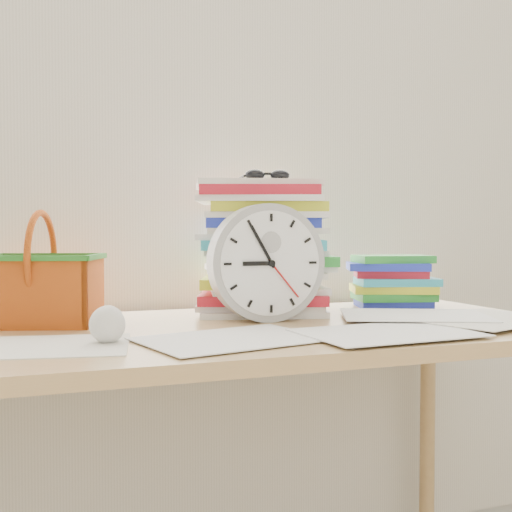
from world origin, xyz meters
name	(u,v)px	position (x,y,z in m)	size (l,w,h in m)	color
curtain	(209,104)	(0.00, 1.98, 1.30)	(2.40, 0.01, 2.50)	silver
desk	(258,360)	(0.00, 1.60, 0.68)	(1.40, 0.70, 0.75)	tan
paper_stack	(264,248)	(0.09, 1.80, 0.91)	(0.33, 0.27, 0.33)	white
clock	(266,263)	(0.04, 1.65, 0.88)	(0.27, 0.27, 0.05)	#A2A2A2
sunglasses	(267,175)	(0.09, 1.78, 1.09)	(0.13, 0.11, 0.03)	black
book_stack	(390,281)	(0.45, 1.80, 0.82)	(0.24, 0.19, 0.14)	white
basket	(42,269)	(-0.44, 1.78, 0.87)	(0.25, 0.19, 0.24)	#D05814
crumpled_ball	(107,324)	(-0.34, 1.48, 0.78)	(0.07, 0.07, 0.07)	white
scattered_papers	(258,323)	(0.00, 1.60, 0.76)	(1.26, 0.42, 0.02)	white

